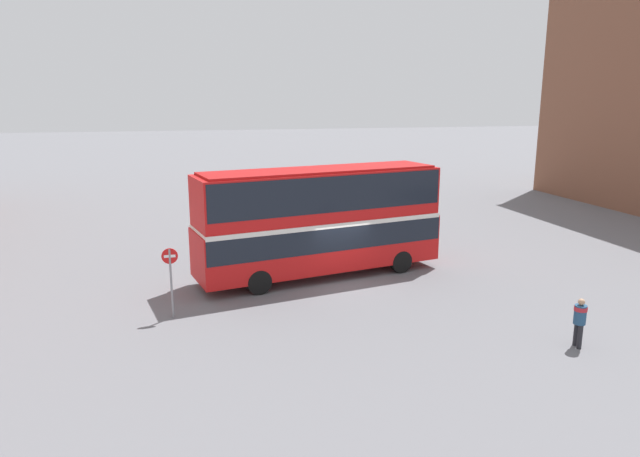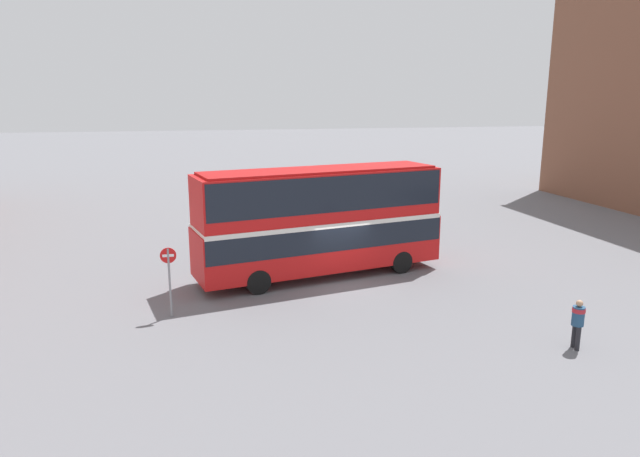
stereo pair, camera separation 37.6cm
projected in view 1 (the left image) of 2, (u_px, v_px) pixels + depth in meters
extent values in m
plane|color=slate|center=(343.00, 283.00, 24.37)|extent=(240.00, 240.00, 0.00)
cube|color=red|center=(320.00, 244.00, 25.05)|extent=(11.22, 4.70, 2.05)
cube|color=red|center=(320.00, 196.00, 24.58)|extent=(11.04, 4.59, 2.19)
cube|color=black|center=(320.00, 234.00, 24.95)|extent=(11.12, 4.71, 1.01)
cube|color=black|center=(320.00, 190.00, 24.52)|extent=(10.89, 4.59, 1.50)
cube|color=silver|center=(320.00, 220.00, 24.82)|extent=(11.12, 4.70, 0.20)
cube|color=#A91111|center=(320.00, 170.00, 24.32)|extent=(10.53, 4.32, 0.10)
cylinder|color=black|center=(374.00, 249.00, 27.76)|extent=(1.06, 0.49, 1.02)
cylinder|color=black|center=(401.00, 262.00, 25.72)|extent=(1.06, 0.49, 1.02)
cylinder|color=black|center=(241.00, 267.00, 24.91)|extent=(1.06, 0.49, 1.02)
cylinder|color=black|center=(259.00, 282.00, 22.86)|extent=(1.06, 0.49, 1.02)
cylinder|color=#232328|center=(580.00, 337.00, 17.91)|extent=(0.15, 0.15, 0.78)
cylinder|color=#232328|center=(576.00, 334.00, 18.15)|extent=(0.15, 0.15, 0.78)
cylinder|color=navy|center=(580.00, 315.00, 17.87)|extent=(0.43, 0.43, 0.62)
cylinder|color=#B2232D|center=(581.00, 309.00, 17.83)|extent=(0.46, 0.46, 0.14)
sphere|color=tan|center=(582.00, 302.00, 17.78)|extent=(0.21, 0.21, 0.21)
cube|color=silver|center=(361.00, 197.00, 41.86)|extent=(4.30, 1.97, 0.68)
cube|color=black|center=(358.00, 189.00, 41.69)|extent=(2.25, 1.74, 0.47)
cylinder|color=black|center=(373.00, 198.00, 43.07)|extent=(0.62, 0.23, 0.61)
cylinder|color=black|center=(381.00, 202.00, 41.47)|extent=(0.62, 0.23, 0.61)
cylinder|color=black|center=(340.00, 200.00, 42.39)|extent=(0.62, 0.23, 0.61)
cylinder|color=black|center=(347.00, 204.00, 40.79)|extent=(0.62, 0.23, 0.61)
cylinder|color=gray|center=(171.00, 284.00, 20.28)|extent=(0.08, 0.08, 2.54)
cylinder|color=red|center=(170.00, 256.00, 20.05)|extent=(0.57, 0.03, 0.57)
cube|color=white|center=(170.00, 256.00, 20.05)|extent=(0.40, 0.04, 0.10)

